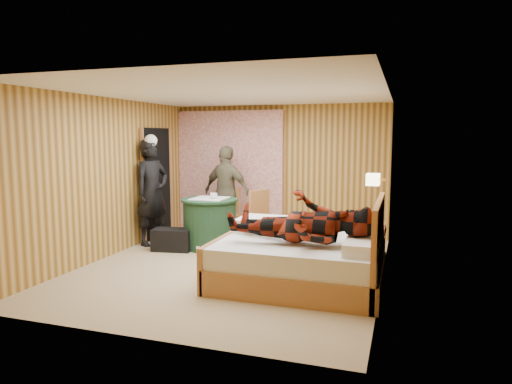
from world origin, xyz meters
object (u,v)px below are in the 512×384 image
(duffel_bag, at_px, (172,240))
(man_on_bed, at_px, (301,210))
(nightstand, at_px, (370,243))
(bed, at_px, (302,259))
(man_at_table, at_px, (227,192))
(wall_lamp, at_px, (373,179))
(woman_standing, at_px, (152,192))
(chair_far, at_px, (227,210))
(chair_near, at_px, (254,215))
(round_table, at_px, (210,223))

(duffel_bag, xyz_separation_m, man_on_bed, (2.46, -1.26, 0.82))
(nightstand, relative_size, duffel_bag, 0.95)
(bed, relative_size, man_at_table, 1.22)
(wall_lamp, distance_m, woman_standing, 3.82)
(chair_far, bearing_deg, bed, -28.49)
(nightstand, relative_size, man_at_table, 0.35)
(nightstand, xyz_separation_m, chair_near, (-1.90, 0.20, 0.29))
(bed, relative_size, chair_near, 2.04)
(chair_near, height_order, man_at_table, man_at_table)
(round_table, distance_m, man_at_table, 0.91)
(nightstand, bearing_deg, man_on_bed, -116.30)
(woman_standing, bearing_deg, chair_far, -32.39)
(round_table, relative_size, man_at_table, 0.56)
(man_at_table, bearing_deg, woman_standing, 56.37)
(chair_near, xyz_separation_m, man_on_bed, (1.17, -1.68, 0.40))
(woman_standing, distance_m, man_on_bed, 3.38)
(wall_lamp, height_order, chair_near, wall_lamp)
(bed, height_order, man_at_table, man_at_table)
(chair_near, xyz_separation_m, man_at_table, (-0.79, 0.79, 0.26))
(woman_standing, xyz_separation_m, man_on_bed, (3.00, -1.56, 0.07))
(wall_lamp, bearing_deg, man_on_bed, -124.50)
(round_table, relative_size, chair_near, 0.93)
(duffel_bag, bearing_deg, wall_lamp, -11.33)
(man_at_table, distance_m, man_on_bed, 3.15)
(duffel_bag, bearing_deg, woman_standing, 141.82)
(chair_far, bearing_deg, wall_lamp, -4.93)
(duffel_bag, height_order, woman_standing, woman_standing)
(duffel_bag, bearing_deg, chair_near, 8.95)
(chair_near, distance_m, man_at_table, 1.14)
(wall_lamp, relative_size, duffel_bag, 0.40)
(wall_lamp, height_order, man_on_bed, man_on_bed)
(round_table, bearing_deg, wall_lamp, -11.02)
(bed, bearing_deg, nightstand, 58.68)
(chair_far, bearing_deg, nightstand, 1.17)
(nightstand, relative_size, chair_near, 0.59)
(bed, relative_size, nightstand, 3.44)
(round_table, height_order, man_at_table, man_at_table)
(bed, xyz_separation_m, woman_standing, (-2.97, 1.33, 0.60))
(bed, xyz_separation_m, nightstand, (0.76, 1.25, -0.02))
(man_on_bed, bearing_deg, bed, 97.23)
(wall_lamp, relative_size, chair_near, 0.25)
(nightstand, height_order, man_at_table, man_at_table)
(round_table, bearing_deg, man_at_table, 90.00)
(nightstand, xyz_separation_m, round_table, (-2.68, 0.18, 0.13))
(chair_far, distance_m, woman_standing, 1.42)
(wall_lamp, relative_size, nightstand, 0.43)
(bed, height_order, chair_far, bed)
(round_table, bearing_deg, chair_near, 1.50)
(wall_lamp, xyz_separation_m, round_table, (-2.73, 0.53, -0.87))
(woman_standing, height_order, man_at_table, woman_standing)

